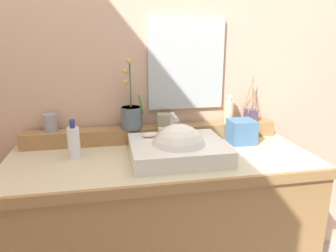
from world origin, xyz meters
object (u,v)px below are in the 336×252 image
(lotion_bottle, at_px, (74,142))
(sink_basin, at_px, (178,151))
(tissue_box, at_px, (241,131))
(soap_bar, at_px, (149,135))
(tumbler_cup, at_px, (50,122))
(potted_plant, at_px, (131,114))
(reed_diffuser, at_px, (251,114))
(soap_dispenser, at_px, (229,111))
(trinket_box, at_px, (165,120))

(lotion_bottle, bearing_deg, sink_basin, -11.18)
(lotion_bottle, relative_size, tissue_box, 1.40)
(soap_bar, xyz_separation_m, tumbler_cup, (-0.48, 0.18, 0.04))
(sink_basin, height_order, tissue_box, sink_basin)
(potted_plant, height_order, lotion_bottle, potted_plant)
(soap_bar, height_order, reed_diffuser, reed_diffuser)
(soap_dispenser, distance_m, tumbler_cup, 0.95)
(potted_plant, xyz_separation_m, tumbler_cup, (-0.41, 0.03, -0.03))
(potted_plant, distance_m, lotion_bottle, 0.33)
(reed_diffuser, relative_size, trinket_box, 3.15)
(sink_basin, bearing_deg, soap_dispenser, 37.84)
(reed_diffuser, distance_m, lotion_bottle, 0.97)
(potted_plant, height_order, tumbler_cup, potted_plant)
(sink_basin, relative_size, tissue_box, 3.34)
(reed_diffuser, bearing_deg, sink_basin, -149.98)
(sink_basin, distance_m, tumbler_cup, 0.67)
(soap_bar, relative_size, tumbler_cup, 0.79)
(sink_basin, height_order, potted_plant, potted_plant)
(soap_bar, height_order, lotion_bottle, lotion_bottle)
(reed_diffuser, bearing_deg, soap_bar, -164.46)
(potted_plant, bearing_deg, reed_diffuser, 1.47)
(soap_dispenser, relative_size, reed_diffuser, 0.61)
(trinket_box, relative_size, tissue_box, 0.62)
(soap_dispenser, distance_m, lotion_bottle, 0.84)
(soap_bar, bearing_deg, potted_plant, 115.52)
(tumbler_cup, height_order, reed_diffuser, reed_diffuser)
(trinket_box, bearing_deg, potted_plant, -173.71)
(soap_dispenser, xyz_separation_m, tumbler_cup, (-0.95, 0.02, -0.02))
(trinket_box, distance_m, lotion_bottle, 0.48)
(soap_dispenser, relative_size, trinket_box, 1.92)
(soap_dispenser, height_order, tumbler_cup, soap_dispenser)
(potted_plant, height_order, soap_dispenser, potted_plant)
(potted_plant, distance_m, tissue_box, 0.58)
(soap_bar, xyz_separation_m, reed_diffuser, (0.60, 0.17, 0.03))
(reed_diffuser, bearing_deg, potted_plant, -178.53)
(tumbler_cup, bearing_deg, soap_dispenser, -1.14)
(sink_basin, xyz_separation_m, reed_diffuser, (0.48, 0.28, 0.08))
(lotion_bottle, bearing_deg, soap_bar, 3.00)
(potted_plant, xyz_separation_m, lotion_bottle, (-0.28, -0.17, -0.08))
(reed_diffuser, xyz_separation_m, tissue_box, (-0.11, -0.13, -0.06))
(soap_bar, distance_m, reed_diffuser, 0.62)
(potted_plant, distance_m, soap_dispenser, 0.54)
(sink_basin, bearing_deg, reed_diffuser, 30.02)
(soap_dispenser, bearing_deg, tissue_box, -78.00)
(reed_diffuser, bearing_deg, soap_dispenser, -176.55)
(potted_plant, height_order, reed_diffuser, potted_plant)
(tissue_box, bearing_deg, trinket_box, 165.39)
(potted_plant, bearing_deg, lotion_bottle, -148.86)
(tumbler_cup, distance_m, trinket_box, 0.58)
(potted_plant, bearing_deg, soap_dispenser, 0.98)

